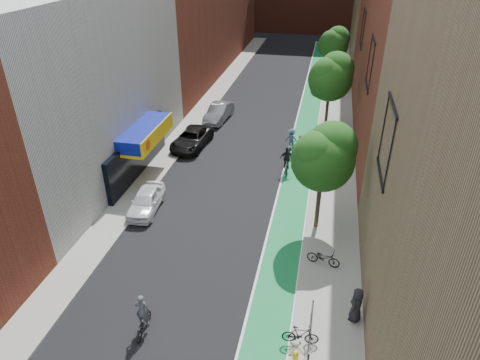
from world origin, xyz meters
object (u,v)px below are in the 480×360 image
Objects in this scene: parked_car_silver at (219,112)px; pedestrian at (357,305)px; cyclist_lane_near at (300,150)px; parked_car_black at (192,139)px; cyclist_lane_mid at (287,164)px; parked_car_white at (146,200)px; fire_hydrant at (295,357)px; cyclist_lane_far at (291,143)px; cyclist_lead at (143,320)px.

pedestrian is at bearing -56.21° from parked_car_silver.
cyclist_lane_near reaches higher than parked_car_silver.
parked_car_black is 2.26× the size of cyclist_lane_near.
parked_car_white is at bearing 31.05° from cyclist_lane_mid.
fire_hydrant is at bearing -46.85° from parked_car_white.
cyclist_lane_near is 1.27× the size of pedestrian.
pedestrian is (12.20, -6.35, 0.33)m from parked_car_white.
pedestrian is (12.20, -15.51, 0.32)m from parked_car_black.
cyclist_lane_far is (7.80, 9.57, 0.23)m from parked_car_white.
cyclist_lane_far reaches higher than parked_car_black.
cyclist_lane_mid reaches higher than cyclist_lead.
parked_car_silver is at bearing -85.21° from cyclist_lead.
cyclist_lane_mid is 0.99× the size of cyclist_lane_far.
parked_car_white is 0.80× the size of parked_car_black.
cyclist_lead is 6.43m from fire_hydrant.
cyclist_lead is 2.80× the size of fire_hydrant.
cyclist_lane_mid is at bearing 103.37° from cyclist_lane_far.
pedestrian reaches higher than parked_car_silver.
cyclist_lane_near reaches higher than cyclist_lane_mid.
cyclist_lane_near is (8.53, 8.21, 0.31)m from parked_car_white.
cyclist_lane_far reaches higher than pedestrian.
cyclist_lane_far is (4.31, 18.27, 0.23)m from cyclist_lead.
parked_car_black is 6.98× the size of fire_hydrant.
parked_car_white is 10.05m from cyclist_lane_mid.
cyclist_lane_near is at bearing -142.15° from pedestrian.
cyclist_lane_mid is (-0.73, -1.88, -0.24)m from cyclist_lane_near.
cyclist_lead reaches higher than parked_car_white.
parked_car_silver is 8.97m from cyclist_lane_far.
cyclist_lead is 18.77m from cyclist_lane_far.
cyclist_lane_mid is at bearing 34.82° from parked_car_white.
parked_car_silver is 2.08× the size of cyclist_lane_near.
cyclist_lane_far reaches higher than parked_car_white.
parked_car_white is 1.96× the size of cyclist_lane_mid.
parked_car_silver is at bearing -40.44° from cyclist_lane_near.
cyclist_lane_mid is 2.84× the size of fire_hydrant.
parked_car_silver is 6.42× the size of fire_hydrant.
fire_hydrant is (6.41, -0.40, -0.14)m from cyclist_lead.
cyclist_lead is 15.64m from cyclist_lane_mid.
fire_hydrant is (9.20, -24.15, -0.22)m from parked_car_silver.
parked_car_silver is at bearing 87.74° from parked_car_black.
pedestrian is at bearing -166.83° from cyclist_lead.
cyclist_lane_mid is at bearing -45.30° from parked_car_silver.
cyclist_lead is 0.98× the size of cyclist_lane_far.
cyclist_lane_near is at bearing -119.35° from cyclist_lane_mid.
parked_car_black is at bearing 16.39° from cyclist_lane_far.
parked_car_white is at bearing -87.12° from parked_car_silver.
pedestrian is (4.40, -12.69, 0.26)m from cyclist_lane_mid.
parked_car_silver is at bearing -58.89° from cyclist_lane_mid.
cyclist_lane_far is 16.52m from pedestrian.
cyclist_lane_far reaches higher than fire_hydrant.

